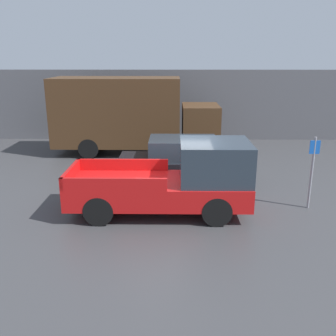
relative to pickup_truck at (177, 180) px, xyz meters
The scene contains 6 objects.
ground_plane 1.14m from the pickup_truck, 106.37° to the left, with size 60.00×60.00×0.00m, color #3D3D3F.
building_wall 10.19m from the pickup_truck, 90.88° to the left, with size 28.00×0.15×3.75m.
pickup_truck is the anchor object (origin of this frame).
car 2.75m from the pickup_truck, 86.75° to the left, with size 4.36×1.88×1.65m.
delivery_truck 7.48m from the pickup_truck, 106.91° to the left, with size 7.62×2.44×3.51m.
parking_sign 4.04m from the pickup_truck, ahead, with size 0.30×0.07×2.21m.
Camera 1 is at (0.03, -10.80, 4.47)m, focal length 40.00 mm.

